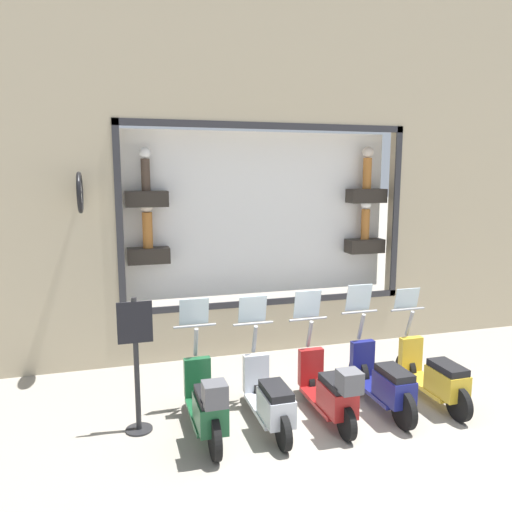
{
  "coord_description": "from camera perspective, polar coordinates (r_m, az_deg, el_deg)",
  "views": [
    {
      "loc": [
        -5.42,
        2.83,
        3.41
      ],
      "look_at": [
        2.04,
        0.65,
        2.13
      ],
      "focal_mm": 35.0,
      "sensor_mm": 36.0,
      "label": 1
    }
  ],
  "objects": [
    {
      "name": "building_facade",
      "position": [
        9.46,
        1.1,
        12.16
      ],
      "size": [
        1.25,
        36.0,
        7.59
      ],
      "color": "tan",
      "rests_on": "ground_plane"
    },
    {
      "name": "scooter_green_4",
      "position": [
        6.72,
        -5.66,
        -16.46
      ],
      "size": [
        1.81,
        0.61,
        1.67
      ],
      "color": "black",
      "rests_on": "ground_plane"
    },
    {
      "name": "scooter_navy_1",
      "position": [
        7.65,
        14.33,
        -13.73
      ],
      "size": [
        1.81,
        0.61,
        1.71
      ],
      "color": "black",
      "rests_on": "ground_plane"
    },
    {
      "name": "scooter_red_2",
      "position": [
        7.21,
        8.5,
        -14.89
      ],
      "size": [
        1.79,
        0.61,
        1.67
      ],
      "color": "black",
      "rests_on": "ground_plane"
    },
    {
      "name": "ground_plane",
      "position": [
        7.0,
        10.44,
        -19.94
      ],
      "size": [
        120.0,
        120.0,
        0.0
      ],
      "primitive_type": "plane",
      "color": "gray"
    },
    {
      "name": "shop_sign_post",
      "position": [
        6.86,
        -13.52,
        -11.46
      ],
      "size": [
        0.36,
        0.45,
        1.84
      ],
      "color": "#232326",
      "rests_on": "ground_plane"
    },
    {
      "name": "scooter_yellow_0",
      "position": [
        8.1,
        19.76,
        -12.81
      ],
      "size": [
        1.8,
        0.61,
        1.59
      ],
      "color": "black",
      "rests_on": "ground_plane"
    },
    {
      "name": "scooter_silver_3",
      "position": [
        6.99,
        1.54,
        -15.96
      ],
      "size": [
        1.79,
        0.6,
        1.65
      ],
      "color": "black",
      "rests_on": "ground_plane"
    }
  ]
}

